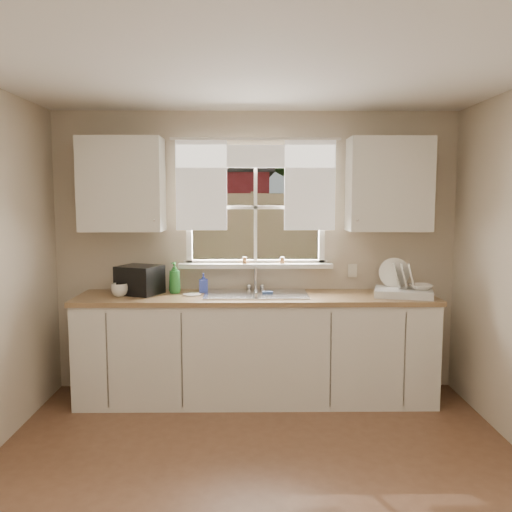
{
  "coord_description": "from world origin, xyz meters",
  "views": [
    {
      "loc": [
        -0.05,
        -2.87,
        1.74
      ],
      "look_at": [
        0.0,
        1.65,
        1.25
      ],
      "focal_mm": 38.0,
      "sensor_mm": 36.0,
      "label": 1
    }
  ],
  "objects_px": {
    "soap_bottle_a": "(175,278)",
    "cup": "(120,290)",
    "black_appliance": "(140,280)",
    "dish_rack": "(403,289)"
  },
  "relations": [
    {
      "from": "soap_bottle_a",
      "to": "black_appliance",
      "type": "bearing_deg",
      "value": -148.36
    },
    {
      "from": "dish_rack",
      "to": "black_appliance",
      "type": "bearing_deg",
      "value": 176.93
    },
    {
      "from": "dish_rack",
      "to": "soap_bottle_a",
      "type": "bearing_deg",
      "value": 175.17
    },
    {
      "from": "cup",
      "to": "black_appliance",
      "type": "xyz_separation_m",
      "value": [
        0.15,
        0.12,
        0.07
      ]
    },
    {
      "from": "dish_rack",
      "to": "soap_bottle_a",
      "type": "relative_size",
      "value": 2.01
    },
    {
      "from": "dish_rack",
      "to": "cup",
      "type": "relative_size",
      "value": 3.89
    },
    {
      "from": "soap_bottle_a",
      "to": "cup",
      "type": "xyz_separation_m",
      "value": [
        -0.44,
        -0.17,
        -0.08
      ]
    },
    {
      "from": "dish_rack",
      "to": "soap_bottle_a",
      "type": "height_order",
      "value": "dish_rack"
    },
    {
      "from": "soap_bottle_a",
      "to": "cup",
      "type": "distance_m",
      "value": 0.48
    },
    {
      "from": "cup",
      "to": "black_appliance",
      "type": "distance_m",
      "value": 0.2
    }
  ]
}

